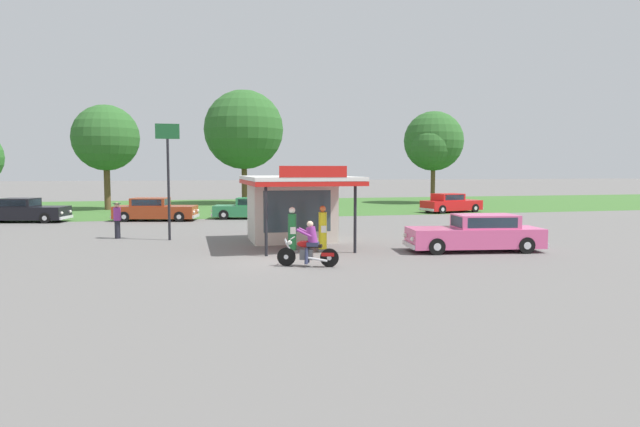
% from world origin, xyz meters
% --- Properties ---
extents(ground_plane, '(300.00, 300.00, 0.00)m').
position_xyz_m(ground_plane, '(0.00, 0.00, 0.00)').
color(ground_plane, slate).
extents(grass_verge_strip, '(120.00, 24.00, 0.01)m').
position_xyz_m(grass_verge_strip, '(0.00, 30.00, 0.00)').
color(grass_verge_strip, '#3D6B2D').
rests_on(grass_verge_strip, ground).
extents(service_station_kiosk, '(4.48, 6.61, 3.48)m').
position_xyz_m(service_station_kiosk, '(1.43, 5.25, 1.77)').
color(service_station_kiosk, beige).
rests_on(service_station_kiosk, ground).
extents(gas_pump_nearside, '(0.44, 0.44, 1.83)m').
position_xyz_m(gas_pump_nearside, '(0.80, 1.96, 0.83)').
color(gas_pump_nearside, slate).
rests_on(gas_pump_nearside, ground).
extents(gas_pump_offside, '(0.44, 0.44, 1.87)m').
position_xyz_m(gas_pump_offside, '(2.06, 1.96, 0.85)').
color(gas_pump_offside, slate).
rests_on(gas_pump_offside, ground).
extents(motorcycle_with_rider, '(2.03, 0.98, 1.58)m').
position_xyz_m(motorcycle_with_rider, '(0.76, -1.39, 0.65)').
color(motorcycle_with_rider, black).
rests_on(motorcycle_with_rider, ground).
extents(featured_classic_sedan, '(5.74, 2.52, 1.50)m').
position_xyz_m(featured_classic_sedan, '(8.18, 0.53, 0.70)').
color(featured_classic_sedan, '#E55993').
rests_on(featured_classic_sedan, ground).
extents(parked_car_back_row_centre_right, '(5.12, 2.82, 1.47)m').
position_xyz_m(parked_car_back_row_centre_right, '(16.59, 19.55, 0.68)').
color(parked_car_back_row_centre_right, red).
rests_on(parked_car_back_row_centre_right, ground).
extents(parked_car_back_row_centre_left, '(5.83, 3.05, 1.51)m').
position_xyz_m(parked_car_back_row_centre_left, '(-13.52, 18.52, 0.69)').
color(parked_car_back_row_centre_left, black).
rests_on(parked_car_back_row_centre_left, ground).
extents(parked_car_back_row_left, '(5.20, 2.81, 1.42)m').
position_xyz_m(parked_car_back_row_left, '(0.79, 17.62, 0.65)').
color(parked_car_back_row_left, '#2D844C').
rests_on(parked_car_back_row_left, ground).
extents(parked_car_back_row_far_left, '(5.58, 3.01, 1.49)m').
position_xyz_m(parked_car_back_row_far_left, '(-5.40, 17.60, 0.69)').
color(parked_car_back_row_far_left, '#993819').
rests_on(parked_car_back_row_far_left, ground).
extents(bystander_strolling_foreground, '(0.38, 0.38, 1.74)m').
position_xyz_m(bystander_strolling_foreground, '(-6.62, 8.32, 0.94)').
color(bystander_strolling_foreground, black).
rests_on(bystander_strolling_foreground, ground).
extents(tree_oak_right, '(5.39, 5.39, 8.61)m').
position_xyz_m(tree_oak_right, '(-9.76, 28.64, 5.89)').
color(tree_oak_right, brown).
rests_on(tree_oak_right, ground).
extents(tree_oak_centre, '(7.60, 7.60, 10.94)m').
position_xyz_m(tree_oak_centre, '(2.02, 34.14, 7.04)').
color(tree_oak_centre, brown).
rests_on(tree_oak_centre, ground).
extents(tree_oak_distant_spare, '(5.84, 5.92, 9.03)m').
position_xyz_m(tree_oak_distant_spare, '(20.12, 30.62, 5.95)').
color(tree_oak_distant_spare, brown).
rests_on(tree_oak_distant_spare, ground).
extents(roadside_pole_sign, '(1.10, 0.12, 5.46)m').
position_xyz_m(roadside_pole_sign, '(-4.15, 7.10, 3.67)').
color(roadside_pole_sign, black).
rests_on(roadside_pole_sign, ground).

